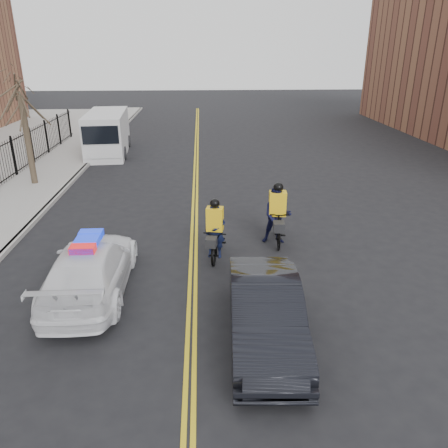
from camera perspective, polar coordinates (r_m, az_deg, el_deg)
name	(u,v)px	position (r m, az deg, el deg)	size (l,w,h in m)	color
ground	(193,290)	(12.00, -4.14, -8.55)	(120.00, 120.00, 0.00)	black
center_line_left	(193,196)	(19.32, -4.03, 3.62)	(0.10, 60.00, 0.01)	gold
center_line_right	(197,196)	(19.32, -3.55, 3.63)	(0.10, 60.00, 0.01)	gold
sidewalk	(21,198)	(20.82, -24.94, 3.14)	(3.00, 60.00, 0.15)	gray
curb	(57,197)	(20.30, -21.01, 3.30)	(0.20, 60.00, 0.15)	gray
street_tree	(23,110)	(21.97, -24.82, 13.41)	(3.20, 3.20, 4.80)	#3A2E22
police_cruiser	(91,268)	(12.07, -17.03, -5.52)	(2.00, 4.85, 1.56)	white
dark_sedan	(266,313)	(9.76, 5.46, -11.50)	(1.52, 4.37, 1.44)	black
cargo_van	(107,134)	(27.91, -15.02, 11.26)	(2.65, 6.11, 2.49)	silver
cyclist_near	(215,237)	(13.49, -1.19, -1.71)	(1.04, 2.04, 1.91)	black
cyclist_far	(277,219)	(14.52, 6.91, 0.60)	(0.99, 2.11, 2.09)	black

